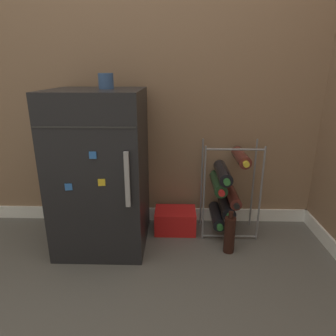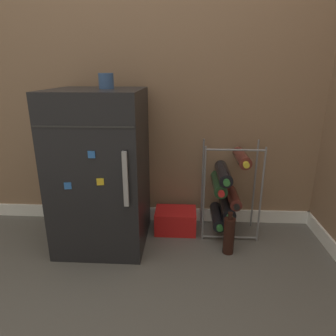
# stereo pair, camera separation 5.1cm
# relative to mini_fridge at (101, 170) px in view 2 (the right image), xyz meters

# --- Properties ---
(ground_plane) EXTENTS (14.00, 14.00, 0.00)m
(ground_plane) POSITION_rel_mini_fridge_xyz_m (0.54, -0.28, -0.47)
(ground_plane) COLOR #56544F
(wall_back) EXTENTS (6.67, 0.07, 2.50)m
(wall_back) POSITION_rel_mini_fridge_xyz_m (0.54, 0.33, 0.77)
(wall_back) COLOR #84664C
(wall_back) RESTS_ON ground_plane
(mini_fridge) EXTENTS (0.51, 0.53, 0.94)m
(mini_fridge) POSITION_rel_mini_fridge_xyz_m (0.00, 0.00, 0.00)
(mini_fridge) COLOR black
(mini_fridge) RESTS_ON ground_plane
(wine_rack) EXTENTS (0.36, 0.33, 0.61)m
(wine_rack) POSITION_rel_mini_fridge_xyz_m (0.76, 0.13, -0.16)
(wine_rack) COLOR slate
(wine_rack) RESTS_ON ground_plane
(soda_box) EXTENTS (0.27, 0.19, 0.15)m
(soda_box) POSITION_rel_mini_fridge_xyz_m (0.44, 0.14, -0.39)
(soda_box) COLOR red
(soda_box) RESTS_ON ground_plane
(fridge_top_cup) EXTENTS (0.08, 0.08, 0.08)m
(fridge_top_cup) POSITION_rel_mini_fridge_xyz_m (0.06, 0.03, 0.51)
(fridge_top_cup) COLOR #335184
(fridge_top_cup) RESTS_ON mini_fridge
(loose_bottle_floor) EXTENTS (0.07, 0.07, 0.26)m
(loose_bottle_floor) POSITION_rel_mini_fridge_xyz_m (0.76, -0.10, -0.35)
(loose_bottle_floor) COLOR black
(loose_bottle_floor) RESTS_ON ground_plane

